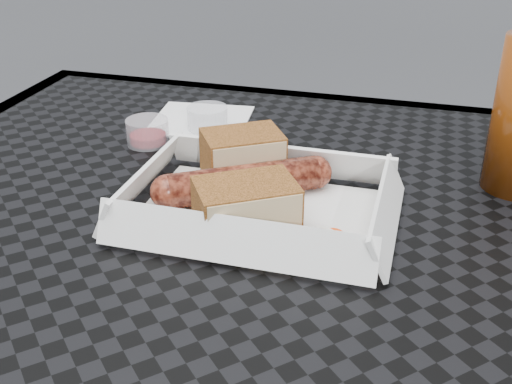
# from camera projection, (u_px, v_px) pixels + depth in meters

# --- Properties ---
(patio_table) EXTENTS (0.80, 0.80, 0.74)m
(patio_table) POSITION_uv_depth(u_px,v_px,m) (222.00, 296.00, 0.62)
(patio_table) COLOR black
(patio_table) RESTS_ON ground
(food_tray) EXTENTS (0.22, 0.15, 0.00)m
(food_tray) POSITION_uv_depth(u_px,v_px,m) (259.00, 214.00, 0.61)
(food_tray) COLOR white
(food_tray) RESTS_ON patio_table
(bratwurst) EXTENTS (0.16, 0.11, 0.03)m
(bratwurst) POSITION_uv_depth(u_px,v_px,m) (244.00, 182.00, 0.62)
(bratwurst) COLOR maroon
(bratwurst) RESTS_ON food_tray
(bread_near) EXTENTS (0.10, 0.09, 0.05)m
(bread_near) POSITION_uv_depth(u_px,v_px,m) (243.00, 155.00, 0.66)
(bread_near) COLOR brown
(bread_near) RESTS_ON food_tray
(bread_far) EXTENTS (0.11, 0.10, 0.04)m
(bread_far) POSITION_uv_depth(u_px,v_px,m) (246.00, 206.00, 0.57)
(bread_far) COLOR brown
(bread_far) RESTS_ON food_tray
(veg_garnish) EXTENTS (0.03, 0.03, 0.00)m
(veg_garnish) POSITION_uv_depth(u_px,v_px,m) (327.00, 244.00, 0.55)
(veg_garnish) COLOR #F5420A
(veg_garnish) RESTS_ON food_tray
(napkin) EXTENTS (0.13, 0.13, 0.00)m
(napkin) POSITION_uv_depth(u_px,v_px,m) (201.00, 120.00, 0.82)
(napkin) COLOR white
(napkin) RESTS_ON patio_table
(condiment_cup_sauce) EXTENTS (0.05, 0.05, 0.03)m
(condiment_cup_sauce) POSITION_uv_depth(u_px,v_px,m) (148.00, 132.00, 0.75)
(condiment_cup_sauce) COLOR maroon
(condiment_cup_sauce) RESTS_ON patio_table
(condiment_cup_empty) EXTENTS (0.05, 0.05, 0.03)m
(condiment_cup_empty) POSITION_uv_depth(u_px,v_px,m) (208.00, 119.00, 0.79)
(condiment_cup_empty) COLOR silver
(condiment_cup_empty) RESTS_ON patio_table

